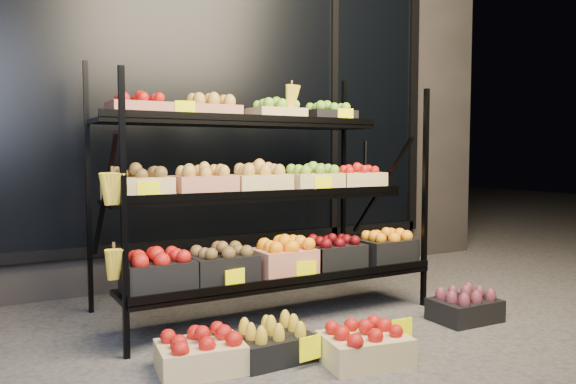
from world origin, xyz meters
TOP-DOWN VIEW (x-y plane):
  - ground at (0.00, 0.00)m, footprint 24.00×24.00m
  - building at (0.00, 2.59)m, footprint 6.00×2.08m
  - display_rack at (-0.01, 0.60)m, footprint 2.18×1.02m
  - tag_floor_a at (-0.27, -0.40)m, footprint 0.13×0.01m
  - tag_floor_b at (0.32, -0.40)m, footprint 0.13×0.01m
  - floor_crate_left at (-0.75, -0.17)m, footprint 0.45×0.35m
  - floor_crate_midleft at (-0.38, -0.21)m, footprint 0.40×0.30m
  - floor_crate_midright at (0.01, -0.48)m, footprint 0.47×0.38m
  - floor_crate_right at (1.00, -0.22)m, footprint 0.41×0.31m

SIDE VIEW (x-z plane):
  - ground at x=0.00m, z-range 0.00..0.00m
  - tag_floor_a at x=-0.27m, z-range 0.00..0.12m
  - tag_floor_b at x=0.32m, z-range 0.00..0.12m
  - floor_crate_midleft at x=-0.38m, z-range -0.01..0.19m
  - floor_crate_right at x=1.00m, z-range -0.01..0.20m
  - floor_crate_left at x=-0.75m, z-range -0.01..0.20m
  - floor_crate_midright at x=0.01m, z-range -0.01..0.20m
  - display_rack at x=-0.01m, z-range -0.05..1.62m
  - building at x=0.00m, z-range 0.00..3.50m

